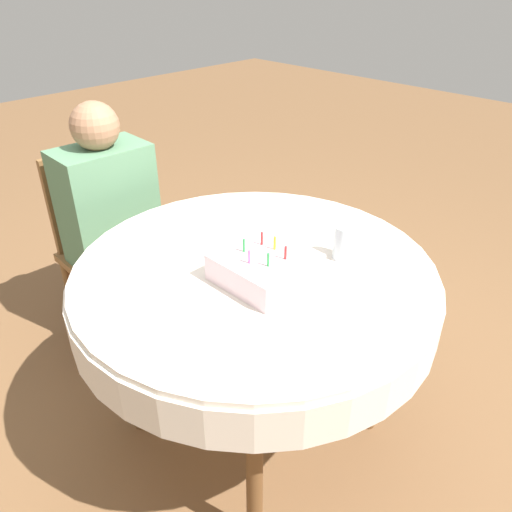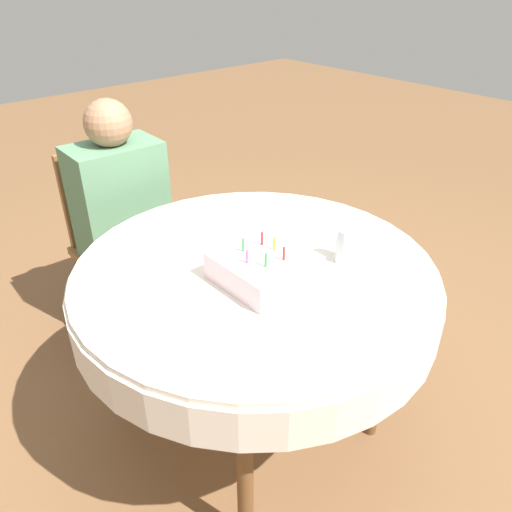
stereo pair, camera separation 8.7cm
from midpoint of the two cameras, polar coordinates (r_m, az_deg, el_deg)
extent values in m
plane|color=brown|center=(2.14, -1.39, -18.73)|extent=(12.00, 12.00, 0.00)
cylinder|color=silver|center=(1.63, -1.72, -1.38)|extent=(1.18, 1.18, 0.02)
cylinder|color=silver|center=(1.68, -1.68, -3.66)|extent=(1.20, 1.20, 0.14)
cylinder|color=brown|center=(1.56, -1.92, -22.81)|extent=(0.05, 0.05, 0.75)
cylinder|color=brown|center=(1.91, 12.65, -11.05)|extent=(0.05, 0.05, 0.75)
cylinder|color=brown|center=(1.93, -15.55, -10.95)|extent=(0.05, 0.05, 0.75)
cylinder|color=brown|center=(2.23, -1.29, -3.34)|extent=(0.05, 0.05, 0.75)
cube|color=brown|center=(2.45, -16.59, -0.27)|extent=(0.44, 0.44, 0.04)
cube|color=brown|center=(2.50, -19.61, 6.30)|extent=(0.38, 0.04, 0.46)
cylinder|color=brown|center=(2.37, -17.58, -8.04)|extent=(0.04, 0.04, 0.39)
cylinder|color=brown|center=(2.50, -10.10, -4.58)|extent=(0.04, 0.04, 0.39)
cylinder|color=brown|center=(2.65, -21.32, -4.12)|extent=(0.04, 0.04, 0.39)
cylinder|color=brown|center=(2.77, -14.44, -1.23)|extent=(0.04, 0.04, 0.39)
cylinder|color=#9E7051|center=(2.39, -15.94, -6.70)|extent=(0.09, 0.09, 0.43)
cylinder|color=#9E7051|center=(2.46, -12.01, -4.89)|extent=(0.09, 0.09, 0.43)
cube|color=#568460|center=(2.32, -17.61, 5.62)|extent=(0.40, 0.26, 0.52)
sphere|color=#9E7051|center=(2.20, -19.07, 13.85)|extent=(0.20, 0.20, 0.20)
cube|color=silver|center=(1.54, -0.60, -1.27)|extent=(0.26, 0.26, 0.09)
cylinder|color=gold|center=(1.53, 0.52, 1.46)|extent=(0.01, 0.01, 0.04)
cylinder|color=red|center=(1.56, -0.93, 2.00)|extent=(0.01, 0.01, 0.04)
cylinder|color=green|center=(1.52, -3.03, 1.20)|extent=(0.01, 0.01, 0.04)
cylinder|color=#D166B2|center=(1.47, -2.47, -0.11)|extent=(0.01, 0.01, 0.04)
cylinder|color=green|center=(1.45, -0.31, -0.46)|extent=(0.01, 0.01, 0.04)
cylinder|color=red|center=(1.48, 1.71, 0.36)|extent=(0.01, 0.01, 0.04)
cylinder|color=silver|center=(1.66, 8.53, 1.53)|extent=(0.07, 0.07, 0.12)
camera|label=1|loc=(0.04, -91.59, -0.95)|focal=35.00mm
camera|label=2|loc=(0.04, 88.41, 0.95)|focal=35.00mm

